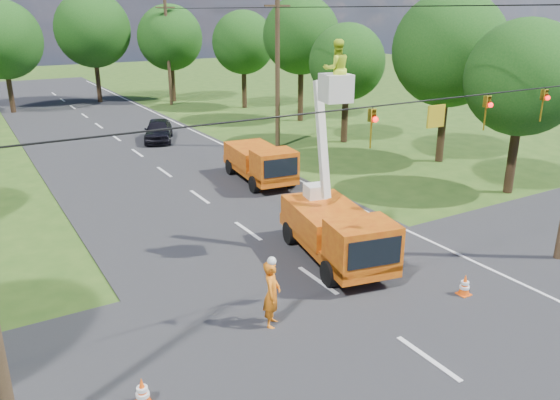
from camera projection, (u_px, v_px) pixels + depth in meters
ground at (164, 173)px, 30.29m from camera, size 140.00×140.00×0.00m
road_main at (164, 173)px, 30.29m from camera, size 12.00×100.00×0.06m
road_cross at (377, 323)px, 15.69m from camera, size 56.00×10.00×0.07m
edge_line at (253, 159)px, 33.00m from camera, size 0.12×90.00×0.02m
bucket_truck at (337, 217)px, 19.09m from camera, size 3.21×6.06×7.66m
second_truck at (261, 162)px, 28.29m from camera, size 2.71×5.75×2.08m
ground_worker at (272, 294)px, 15.28m from camera, size 0.84×0.87×2.00m
distant_car at (158, 130)px, 37.47m from camera, size 3.32×4.75×1.50m
traffic_cone_2 at (327, 227)px, 21.77m from camera, size 0.38×0.38×0.71m
traffic_cone_3 at (292, 206)px, 24.02m from camera, size 0.38×0.38×0.71m
traffic_cone_4 at (142, 392)px, 12.34m from camera, size 0.38×0.38×0.71m
traffic_cone_7 at (272, 171)px, 29.24m from camera, size 0.38×0.38×0.71m
traffic_cone_8 at (465, 285)px, 17.13m from camera, size 0.38×0.38×0.71m
pole_right_mid at (277, 68)px, 34.35m from camera, size 1.80×0.30×10.00m
pole_right_far at (168, 50)px, 50.57m from camera, size 1.80×0.30×10.00m
signal_span at (453, 113)px, 14.83m from camera, size 18.00×0.29×1.07m
tree_right_a at (524, 78)px, 25.26m from camera, size 5.40×5.40×8.28m
tree_right_b at (450, 50)px, 30.57m from camera, size 6.40×6.40×9.65m
tree_right_c at (347, 62)px, 35.75m from camera, size 5.00×5.00×7.83m
tree_right_d at (301, 36)px, 42.56m from camera, size 6.00×6.00×9.70m
tree_right_e at (243, 43)px, 48.85m from camera, size 5.60×5.60×8.63m
tree_far_a at (2, 40)px, 46.11m from camera, size 6.60×6.60×9.50m
tree_far_b at (93, 30)px, 51.40m from camera, size 7.00×7.00×10.32m
tree_far_c at (170, 38)px, 52.36m from camera, size 6.20×6.20×9.18m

